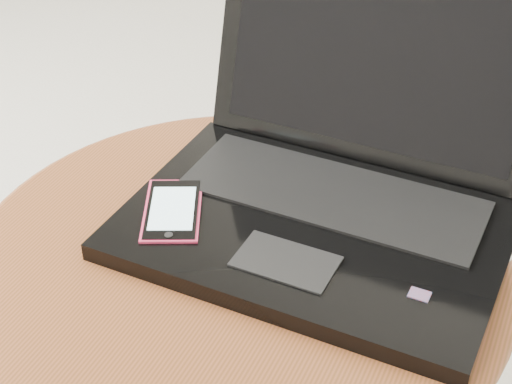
% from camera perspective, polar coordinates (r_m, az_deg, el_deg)
% --- Properties ---
extents(table, '(0.58, 0.58, 0.46)m').
position_cam_1_polar(table, '(0.90, -1.26, -8.85)').
color(table, '#552E11').
rests_on(table, ground).
extents(laptop, '(0.40, 0.35, 0.25)m').
position_cam_1_polar(laptop, '(0.86, 5.51, 1.04)').
color(laptop, black).
rests_on(laptop, table).
extents(phone_black, '(0.11, 0.14, 0.01)m').
position_cam_1_polar(phone_black, '(0.87, -4.62, -1.40)').
color(phone_black, black).
rests_on(phone_black, table).
extents(phone_pink, '(0.10, 0.13, 0.01)m').
position_cam_1_polar(phone_pink, '(0.85, -6.00, -1.50)').
color(phone_pink, '#F93764').
rests_on(phone_pink, phone_black).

